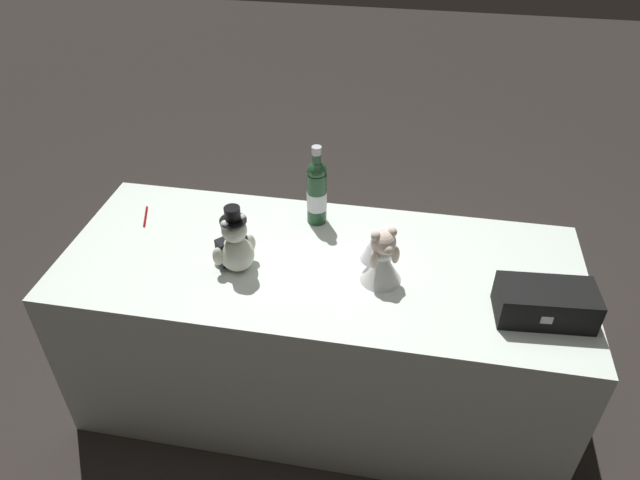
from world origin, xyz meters
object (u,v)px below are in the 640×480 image
at_px(champagne_bottle, 317,191).
at_px(signing_pen, 146,216).
at_px(gift_case_black, 545,303).
at_px(teddy_bear_groom, 235,246).
at_px(teddy_bear_bride, 381,256).

distance_m(champagne_bottle, signing_pen, 0.72).
distance_m(champagne_bottle, gift_case_black, 0.93).
xyz_separation_m(teddy_bear_groom, champagne_bottle, (0.24, 0.34, 0.05)).
distance_m(teddy_bear_bride, signing_pen, 1.01).
xyz_separation_m(teddy_bear_groom, teddy_bear_bride, (0.52, 0.04, 0.00)).
bearing_deg(gift_case_black, champagne_bottle, 154.14).
bearing_deg(champagne_bottle, gift_case_black, -25.86).
relative_size(teddy_bear_bride, signing_pen, 1.55).
relative_size(champagne_bottle, gift_case_black, 1.04).
relative_size(teddy_bear_groom, teddy_bear_bride, 1.22).
distance_m(teddy_bear_groom, teddy_bear_bride, 0.52).
distance_m(teddy_bear_bride, gift_case_black, 0.56).
height_order(champagne_bottle, gift_case_black, champagne_bottle).
height_order(teddy_bear_groom, gift_case_black, teddy_bear_groom).
distance_m(teddy_bear_bride, champagne_bottle, 0.42).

